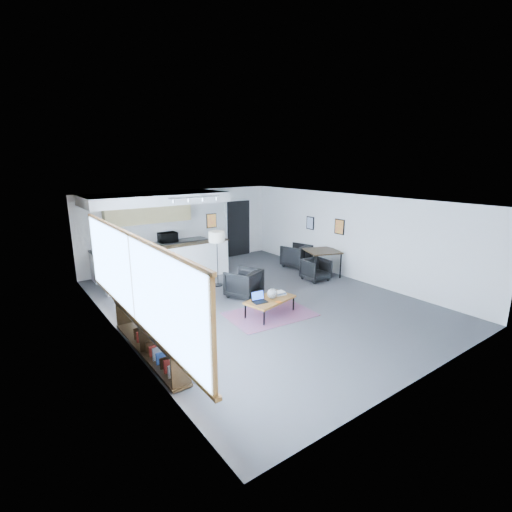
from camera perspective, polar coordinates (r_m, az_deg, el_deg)
room at (r=9.37m, az=0.30°, el=0.56°), size 7.02×9.02×2.62m
window at (r=7.03m, az=-18.47°, el=-3.59°), size 0.10×5.95×1.66m
console at (r=7.36m, az=-16.16°, el=-12.09°), size 0.35×3.00×0.80m
kitchenette at (r=12.01m, az=-15.00°, el=3.50°), size 4.20×1.96×2.60m
doorway at (r=14.26m, az=-2.79°, el=4.38°), size 1.10×0.12×2.15m
track_light at (r=10.72m, az=-9.36°, el=8.76°), size 1.60×0.07×0.15m
wall_art_lower at (r=11.93m, az=12.71°, el=4.41°), size 0.03×0.38×0.48m
wall_art_upper at (r=12.82m, az=8.34°, el=5.05°), size 0.03×0.34×0.44m
kilim_rug at (r=8.93m, az=2.16°, el=-8.94°), size 2.09×1.51×0.01m
coffee_table at (r=8.79m, az=2.18°, el=-6.78°), size 1.33×0.91×0.40m
laptop at (r=8.59m, az=0.43°, el=-6.57°), size 0.36×0.31×0.23m
ceramic_pot at (r=8.76m, az=2.52°, el=-5.78°), size 0.24×0.24×0.24m
book_stack at (r=9.04m, az=3.63°, el=-5.72°), size 0.30×0.25×0.09m
coaster at (r=8.59m, az=3.48°, el=-7.06°), size 0.12×0.12×0.01m
armchair_left at (r=9.39m, az=-11.11°, el=-5.40°), size 0.95×0.91×0.80m
armchair_right at (r=9.93m, az=-1.92°, el=-3.98°), size 1.04×1.01×0.83m
floor_lamp at (r=10.61m, az=-6.05°, el=2.67°), size 0.48×0.48×1.61m
dining_table at (r=11.87m, az=10.17°, el=0.52°), size 1.25×1.25×0.82m
dining_chair_near at (r=11.46m, az=9.18°, el=-2.19°), size 0.63×0.60×0.62m
dining_chair_far at (r=12.83m, az=6.22°, el=-0.06°), size 0.85×0.82×0.73m
microwave at (r=12.65m, az=-13.44°, el=2.97°), size 0.59×0.33×0.40m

